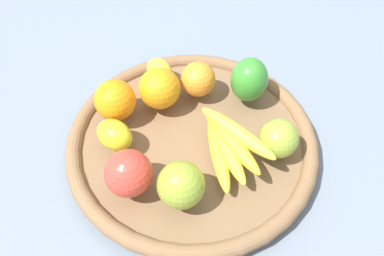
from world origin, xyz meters
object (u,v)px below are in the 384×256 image
Objects in this scene: orange_0 at (160,88)px; lemon_1 at (159,71)px; lemon_0 at (115,135)px; orange_1 at (115,100)px; banana_bunch at (228,143)px; bell_pepper at (248,79)px; apple_0 at (129,173)px; orange_2 at (198,79)px; apple_2 at (279,139)px; apple_1 at (181,185)px.

orange_0 is 0.07m from lemon_1.
lemon_0 is 0.91× the size of orange_1.
banana_bunch is at bearing 113.37° from orange_1.
bell_pepper is at bearing -149.39° from banana_bunch.
apple_0 is (0.17, -0.06, 0.01)m from banana_bunch.
apple_0 is (0.24, 0.09, 0.00)m from orange_2.
apple_0 is at bearing 62.57° from orange_1.
orange_0 reaches higher than banana_bunch.
banana_bunch is at bearing 66.15° from orange_2.
banana_bunch is 2.38× the size of orange_2.
lemon_0 is 0.28m from bell_pepper.
orange_2 is 0.09m from lemon_1.
apple_0 is 0.26m from lemon_1.
orange_2 is 1.00× the size of apple_2.
orange_2 reaches higher than lemon_1.
lemon_1 is (0.10, -0.15, -0.02)m from bell_pepper.
orange_0 is 1.02× the size of apple_0.
orange_0 reaches higher than apple_2.
lemon_0 is at bearing -44.91° from apple_2.
apple_0 reaches higher than banana_bunch.
orange_0 is (0.01, -0.18, 0.01)m from banana_bunch.
apple_2 is 0.88× the size of apple_0.
lemon_0 is 0.20m from orange_2.
apple_0 is at bearing -31.97° from bell_pepper.
apple_0 is at bearing 40.28° from lemon_1.
bell_pepper is (-0.27, 0.07, 0.02)m from lemon_0.
orange_0 is at bearing -19.20° from orange_2.
lemon_0 is 0.88× the size of orange_0.
bell_pepper is at bearing -115.05° from apple_2.
lemon_0 is 0.90× the size of apple_0.
lemon_0 is at bearing -0.28° from orange_2.
apple_1 is at bearing -15.46° from bell_pepper.
orange_0 is at bearing 52.06° from lemon_1.
apple_1 is 0.22m from orange_1.
bell_pepper reaches higher than banana_bunch.
bell_pepper is (-0.14, 0.10, 0.01)m from orange_0.
orange_0 reaches higher than orange_1.
bell_pepper is 0.15m from apple_2.
bell_pepper is 0.30m from apple_0.
lemon_0 is 0.29m from apple_2.
bell_pepper reaches higher than orange_1.
banana_bunch is 0.12m from apple_1.
orange_0 is (-0.11, -0.19, 0.00)m from apple_1.
lemon_1 is (-0.15, -0.24, -0.02)m from apple_1.
apple_0 is (0.16, 0.12, -0.00)m from orange_0.
apple_1 is 0.09m from apple_0.
orange_2 reaches higher than lemon_0.
orange_1 is at bearing -127.14° from lemon_0.
banana_bunch is 2.05× the size of orange_0.
orange_2 is 0.10m from bell_pepper.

